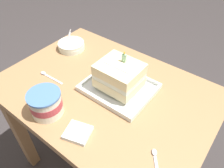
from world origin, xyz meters
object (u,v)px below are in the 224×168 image
Objects in this scene: bowl_stack at (71,46)px; serving_spoon_by_bowls at (156,162)px; ice_cream_tub at (46,103)px; napkin_pile at (78,133)px; serving_spoon_near_tray at (47,75)px; foil_tray at (119,88)px; birthday_cake at (119,75)px.

serving_spoon_by_bowls is (0.72, -0.31, -0.02)m from bowl_stack.
ice_cream_tub is 0.47m from serving_spoon_by_bowls.
bowl_stack is 0.58m from napkin_pile.
napkin_pile is at bearing -42.15° from bowl_stack.
serving_spoon_by_bowls is (0.46, 0.08, -0.05)m from ice_cream_tub.
ice_cream_tub is 0.24m from serving_spoon_near_tray.
napkin_pile is at bearing -164.53° from serving_spoon_by_bowls.
napkin_pile reaches higher than serving_spoon_by_bowls.
bowl_stack reaches higher than foil_tray.
bowl_stack reaches higher than napkin_pile.
foil_tray is at bearing 62.61° from ice_cream_tub.
birthday_cake is 1.62× the size of napkin_pile.
bowl_stack reaches higher than serving_spoon_by_bowls.
foil_tray is 0.29m from napkin_pile.
bowl_stack is 0.47m from ice_cream_tub.
serving_spoon_by_bowls is 1.15× the size of napkin_pile.
foil_tray is 2.28× the size of ice_cream_tub.
serving_spoon_near_tray and serving_spoon_by_bowls have the same top height.
serving_spoon_near_tray is 1.13× the size of serving_spoon_by_bowls.
serving_spoon_by_bowls is at bearing -23.47° from bowl_stack.
bowl_stack is at bearing 123.83° from ice_cream_tub.
ice_cream_tub reaches higher than serving_spoon_near_tray.
birthday_cake is at bearing 94.48° from napkin_pile.
birthday_cake reaches higher than serving_spoon_by_bowls.
foil_tray is 1.65× the size of birthday_cake.
foil_tray is 0.33m from ice_cream_tub.
ice_cream_tub reaches higher than serving_spoon_by_bowls.
birthday_cake is at bearing 22.97° from serving_spoon_near_tray.
bowl_stack reaches higher than serving_spoon_near_tray.
serving_spoon_near_tray is at bearing -157.03° from birthday_cake.
birthday_cake is at bearing 145.73° from serving_spoon_by_bowls.
foil_tray is 0.42m from bowl_stack.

